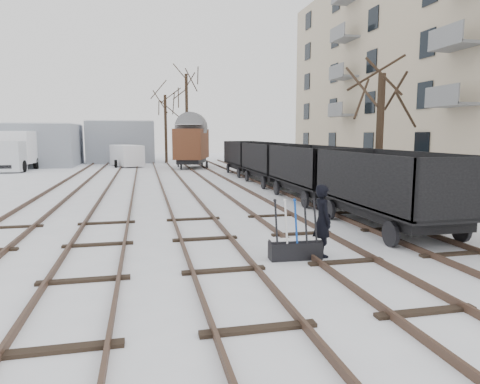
% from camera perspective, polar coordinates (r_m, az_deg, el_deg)
% --- Properties ---
extents(ground, '(120.00, 120.00, 0.00)m').
position_cam_1_polar(ground, '(9.83, -2.17, -10.56)').
color(ground, white).
rests_on(ground, ground).
extents(tracks, '(13.90, 52.00, 0.16)m').
position_cam_1_polar(tracks, '(23.11, -8.42, 0.18)').
color(tracks, black).
rests_on(tracks, ground).
extents(shed_left, '(10.00, 8.00, 4.10)m').
position_cam_1_polar(shed_left, '(46.58, -26.92, 5.64)').
color(shed_left, '#949AA7').
rests_on(shed_left, ground).
extents(shed_right, '(7.00, 6.00, 4.50)m').
position_cam_1_polar(shed_right, '(49.23, -15.52, 6.50)').
color(shed_right, '#949AA7').
rests_on(shed_right, ground).
extents(ground_frame, '(1.32, 0.48, 1.49)m').
position_cam_1_polar(ground_frame, '(10.78, 7.37, -7.39)').
color(ground_frame, black).
rests_on(ground_frame, ground).
extents(worker, '(0.46, 0.68, 1.84)m').
position_cam_1_polar(worker, '(11.00, 10.93, -3.75)').
color(worker, black).
rests_on(worker, ground).
extents(freight_wagon_a, '(2.46, 6.16, 2.51)m').
position_cam_1_polar(freight_wagon_a, '(14.62, 19.20, -1.04)').
color(freight_wagon_a, black).
rests_on(freight_wagon_a, ground).
extents(freight_wagon_b, '(2.46, 6.16, 2.51)m').
position_cam_1_polar(freight_wagon_b, '(20.29, 9.64, 1.63)').
color(freight_wagon_b, black).
rests_on(freight_wagon_b, ground).
extents(freight_wagon_c, '(2.46, 6.16, 2.51)m').
position_cam_1_polar(freight_wagon_c, '(26.29, 4.34, 3.09)').
color(freight_wagon_c, black).
rests_on(freight_wagon_c, ground).
extents(freight_wagon_d, '(2.46, 6.16, 2.51)m').
position_cam_1_polar(freight_wagon_d, '(32.44, 1.01, 3.99)').
color(freight_wagon_d, black).
rests_on(freight_wagon_d, ground).
extents(box_van_wagon, '(4.04, 5.68, 3.91)m').
position_cam_1_polar(box_van_wagon, '(39.27, -6.46, 6.53)').
color(box_van_wagon, black).
rests_on(box_van_wagon, ground).
extents(lorry, '(2.71, 7.45, 3.33)m').
position_cam_1_polar(lorry, '(41.46, -27.44, 4.99)').
color(lorry, black).
rests_on(lorry, ground).
extents(panel_van, '(3.39, 5.00, 2.03)m').
position_cam_1_polar(panel_van, '(42.34, -14.87, 4.74)').
color(panel_van, white).
rests_on(panel_van, ground).
extents(tree_near, '(0.30, 0.30, 5.46)m').
position_cam_1_polar(tree_near, '(18.19, 18.07, 6.25)').
color(tree_near, black).
rests_on(tree_near, ground).
extents(tree_far_left, '(0.30, 0.30, 7.18)m').
position_cam_1_polar(tree_far_left, '(46.66, -9.87, 8.26)').
color(tree_far_left, black).
rests_on(tree_far_left, ground).
extents(tree_far_right, '(0.30, 0.30, 8.96)m').
position_cam_1_polar(tree_far_right, '(43.58, -7.10, 9.53)').
color(tree_far_right, black).
rests_on(tree_far_right, ground).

